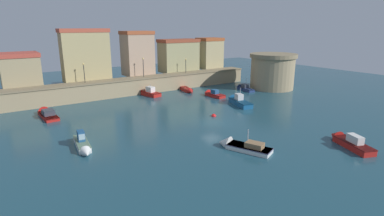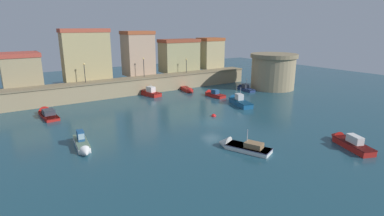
{
  "view_description": "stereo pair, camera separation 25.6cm",
  "coord_description": "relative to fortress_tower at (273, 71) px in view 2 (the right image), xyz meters",
  "views": [
    {
      "loc": [
        -24.98,
        -31.86,
        13.04
      ],
      "look_at": [
        0.0,
        5.0,
        0.9
      ],
      "focal_mm": 28.26,
      "sensor_mm": 36.0,
      "label": 1
    },
    {
      "loc": [
        -24.76,
        -32.0,
        13.04
      ],
      "look_at": [
        0.0,
        5.0,
        0.9
      ],
      "focal_mm": 28.26,
      "sensor_mm": 36.0,
      "label": 2
    }
  ],
  "objects": [
    {
      "name": "moored_boat_3",
      "position": [
        -17.71,
        -26.93,
        -3.28
      ],
      "size": [
        3.79,
        6.42,
        1.95
      ],
      "rotation": [
        0.0,
        0.0,
        1.19
      ],
      "color": "red",
      "rests_on": "ground"
    },
    {
      "name": "quay_lamp_1",
      "position": [
        -24.47,
        11.67,
        1.89
      ],
      "size": [
        0.32,
        0.32,
        3.77
      ],
      "color": "black",
      "rests_on": "quay_wall"
    },
    {
      "name": "old_town_backdrop",
      "position": [
        -24.83,
        15.49,
        3.17
      ],
      "size": [
        46.41,
        5.96,
        9.64
      ],
      "color": "#9C8C66",
      "rests_on": "ground"
    },
    {
      "name": "moored_boat_5",
      "position": [
        -15.15,
        -5.93,
        -3.23
      ],
      "size": [
        3.65,
        7.36,
        3.43
      ],
      "rotation": [
        0.0,
        0.0,
        1.29
      ],
      "color": "#195689",
      "rests_on": "ground"
    },
    {
      "name": "moored_boat_2",
      "position": [
        -28.45,
        -20.81,
        -3.42
      ],
      "size": [
        4.05,
        6.3,
        3.03
      ],
      "rotation": [
        0.0,
        0.0,
        1.97
      ],
      "color": "white",
      "rests_on": "ground"
    },
    {
      "name": "moored_boat_0",
      "position": [
        -24.91,
        8.97,
        -3.24
      ],
      "size": [
        2.85,
        5.48,
        2.84
      ],
      "rotation": [
        0.0,
        0.0,
        1.77
      ],
      "color": "red",
      "rests_on": "ground"
    },
    {
      "name": "fortress_tower",
      "position": [
        0.0,
        0.0,
        0.0
      ],
      "size": [
        9.77,
        9.77,
        7.41
      ],
      "color": "#9E8966",
      "rests_on": "ground"
    },
    {
      "name": "mooring_buoy_0",
      "position": [
        -23.19,
        -9.47,
        -3.76
      ],
      "size": [
        0.72,
        0.72,
        0.72
      ],
      "primitive_type": "sphere",
      "color": "red",
      "rests_on": "ground"
    },
    {
      "name": "moored_boat_1",
      "position": [
        -15.06,
        1.42,
        -3.37
      ],
      "size": [
        1.95,
        5.31,
        1.85
      ],
      "rotation": [
        0.0,
        0.0,
        1.64
      ],
      "color": "red",
      "rests_on": "ground"
    },
    {
      "name": "moored_boat_6",
      "position": [
        -16.83,
        7.36,
        -3.42
      ],
      "size": [
        2.44,
        5.41,
        1.31
      ],
      "rotation": [
        0.0,
        0.0,
        -1.79
      ],
      "color": "red",
      "rests_on": "ground"
    },
    {
      "name": "ground_plane",
      "position": [
        -25.11,
        -11.52,
        -3.76
      ],
      "size": [
        129.31,
        129.31,
        0.0
      ],
      "primitive_type": "plane",
      "color": "#1E4756"
    },
    {
      "name": "moored_boat_4",
      "position": [
        -42.7,
        -11.22,
        -3.28
      ],
      "size": [
        1.89,
        6.09,
        2.02
      ],
      "rotation": [
        0.0,
        0.0,
        -1.68
      ],
      "color": "white",
      "rests_on": "ground"
    },
    {
      "name": "quay_lamp_0",
      "position": [
        -35.99,
        11.67,
        1.74
      ],
      "size": [
        0.32,
        0.32,
        3.5
      ],
      "color": "black",
      "rests_on": "quay_wall"
    },
    {
      "name": "mooring_buoy_1",
      "position": [
        -15.35,
        -26.06,
        -3.76
      ],
      "size": [
        0.46,
        0.46,
        0.46
      ],
      "primitive_type": "sphere",
      "color": "yellow",
      "rests_on": "ground"
    },
    {
      "name": "quay_lamp_2",
      "position": [
        -14.42,
        11.67,
        1.48
      ],
      "size": [
        0.32,
        0.32,
        3.05
      ],
      "color": "black",
      "rests_on": "quay_wall"
    },
    {
      "name": "moored_boat_8",
      "position": [
        -5.98,
        2.43,
        -3.39
      ],
      "size": [
        2.26,
        5.98,
        3.05
      ],
      "rotation": [
        0.0,
        0.0,
        1.41
      ],
      "color": "navy",
      "rests_on": "ground"
    },
    {
      "name": "quay_wall",
      "position": [
        -25.11,
        11.67,
        -2.16
      ],
      "size": [
        51.0,
        3.59,
        3.18
      ],
      "color": "#9E8966",
      "rests_on": "ground"
    },
    {
      "name": "moored_boat_7",
      "position": [
        -43.8,
        4.8,
        -3.4
      ],
      "size": [
        2.17,
        7.1,
        1.82
      ],
      "rotation": [
        0.0,
        0.0,
        1.63
      ],
      "color": "red",
      "rests_on": "ground"
    }
  ]
}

